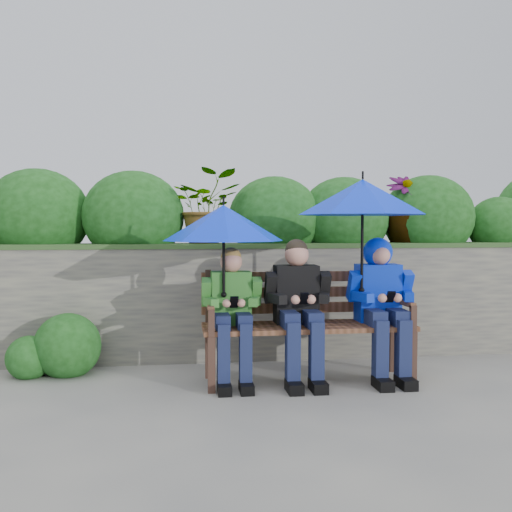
{
  "coord_description": "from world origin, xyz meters",
  "views": [
    {
      "loc": [
        -0.6,
        -4.32,
        1.18
      ],
      "look_at": [
        0.0,
        0.1,
        0.95
      ],
      "focal_mm": 40.0,
      "sensor_mm": 36.0,
      "label": 1
    }
  ],
  "objects": [
    {
      "name": "boy_left",
      "position": [
        -0.21,
        -0.11,
        0.58
      ],
      "size": [
        0.45,
        0.52,
        1.02
      ],
      "color": "#29731B",
      "rests_on": "ground"
    },
    {
      "name": "boy_right",
      "position": [
        0.95,
        -0.11,
        0.65
      ],
      "size": [
        0.5,
        0.6,
        1.09
      ],
      "color": "blue",
      "rests_on": "ground"
    },
    {
      "name": "umbrella_left",
      "position": [
        -0.27,
        -0.12,
        1.21
      ],
      "size": [
        0.89,
        0.89,
        0.75
      ],
      "color": "#0027F1",
      "rests_on": "ground"
    },
    {
      "name": "garden_backdrop",
      "position": [
        -0.02,
        1.58,
        0.65
      ],
      "size": [
        8.0,
        2.86,
        1.82
      ],
      "color": "#5C5954",
      "rests_on": "ground"
    },
    {
      "name": "ground",
      "position": [
        0.0,
        0.0,
        0.0
      ],
      "size": [
        60.0,
        60.0,
        0.0
      ],
      "primitive_type": "plane",
      "color": "slate",
      "rests_on": "ground"
    },
    {
      "name": "boy_middle",
      "position": [
        0.3,
        -0.12,
        0.6
      ],
      "size": [
        0.5,
        0.57,
        1.09
      ],
      "color": "black",
      "rests_on": "ground"
    },
    {
      "name": "park_bench",
      "position": [
        0.37,
        -0.05,
        0.48
      ],
      "size": [
        1.6,
        0.47,
        0.85
      ],
      "color": "#402920",
      "rests_on": "ground"
    },
    {
      "name": "umbrella_right",
      "position": [
        0.78,
        -0.14,
        1.4
      ],
      "size": [
        0.99,
        0.99,
        0.92
      ],
      "color": "#0027F1",
      "rests_on": "ground"
    }
  ]
}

